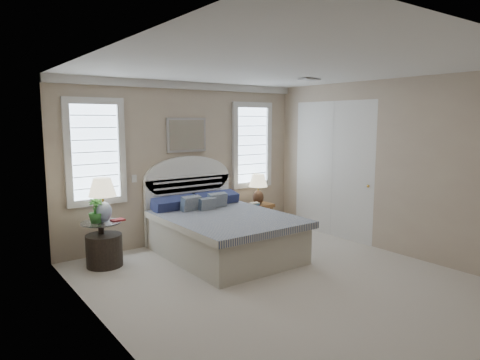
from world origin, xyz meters
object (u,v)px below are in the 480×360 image
lamp_left (103,195)px  nightstand_right (258,212)px  bed (220,230)px  side_table_left (102,239)px  lamp_right (258,186)px  floor_pot (104,250)px

lamp_left → nightstand_right: bearing=1.8°
bed → lamp_left: bearing=159.5°
side_table_left → lamp_left: lamp_left is taller
side_table_left → lamp_right: bearing=2.0°
floor_pot → side_table_left: bearing=94.3°
lamp_left → lamp_right: lamp_left is taller
lamp_left → side_table_left: bearing=-169.2°
bed → lamp_left: 1.83m
bed → floor_pot: size_ratio=4.50×
bed → nightstand_right: bed is taller
lamp_left → floor_pot: bearing=-114.4°
lamp_right → side_table_left: bearing=-178.0°
side_table_left → nightstand_right: (2.95, 0.10, -0.00)m
side_table_left → floor_pot: bearing=-85.7°
floor_pot → lamp_left: (0.04, 0.09, 0.79)m
bed → lamp_right: size_ratio=4.05×
lamp_right → nightstand_right: bearing=-140.6°
nightstand_right → floor_pot: (-2.94, -0.18, -0.16)m
side_table_left → lamp_left: size_ratio=0.99×
side_table_left → nightstand_right: side_table_left is taller
floor_pot → lamp_right: size_ratio=0.90×
bed → lamp_right: bed is taller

